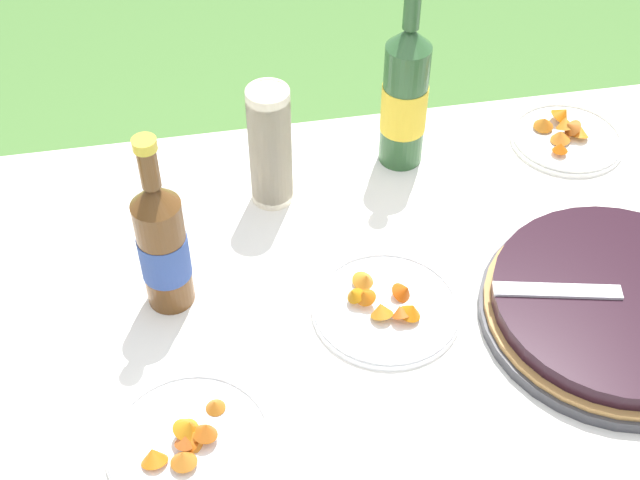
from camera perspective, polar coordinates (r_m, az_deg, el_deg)
name	(u,v)px	position (r m, az deg, el deg)	size (l,w,h in m)	color
garden_table	(362,335)	(1.44, 2.70, -6.06)	(1.89, 0.93, 0.75)	#A87A47
tablecloth	(363,313)	(1.40, 2.78, -4.66)	(1.90, 0.94, 0.10)	white
berry_tart	(617,307)	(1.42, 18.45, -4.07)	(0.41, 0.41, 0.06)	#38383D
cup_stack	(270,147)	(1.48, -3.21, 5.97)	(0.07, 0.07, 0.23)	beige
cider_bottle_green	(405,97)	(1.56, 5.45, 9.10)	(0.08, 0.08, 0.35)	#2D562D
cider_bottle_amber	(163,245)	(1.33, -10.05, -0.29)	(0.08, 0.08, 0.32)	brown
snack_plate_near	(190,442)	(1.24, -8.33, -12.65)	(0.23, 0.23, 0.05)	white
snack_plate_left	(386,306)	(1.37, 4.27, -4.22)	(0.23, 0.23, 0.05)	white
snack_plate_right	(566,136)	(1.73, 15.48, 6.44)	(0.21, 0.21, 0.06)	white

